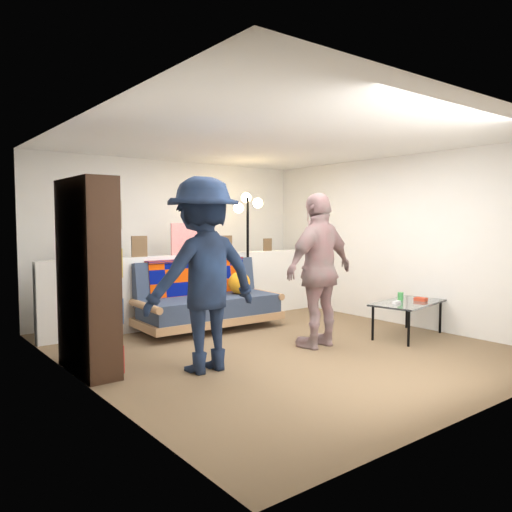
{
  "coord_description": "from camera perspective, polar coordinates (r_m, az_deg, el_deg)",
  "views": [
    {
      "loc": [
        -3.73,
        -4.42,
        1.48
      ],
      "look_at": [
        0.0,
        0.4,
        1.05
      ],
      "focal_mm": 35.0,
      "sensor_mm": 36.0,
      "label": 1
    }
  ],
  "objects": [
    {
      "name": "coffee_table",
      "position": [
        6.69,
        16.98,
        -5.29
      ],
      "size": [
        1.15,
        0.77,
        0.55
      ],
      "color": "black",
      "rests_on": "ground"
    },
    {
      "name": "ground",
      "position": [
        5.97,
        2.39,
        -10.33
      ],
      "size": [
        5.0,
        5.0,
        0.0
      ],
      "primitive_type": "plane",
      "color": "brown",
      "rests_on": "ground"
    },
    {
      "name": "futon_sofa",
      "position": [
        6.91,
        -5.57,
        -5.04
      ],
      "size": [
        1.99,
        1.01,
        0.84
      ],
      "color": "#AA7D52",
      "rests_on": "ground"
    },
    {
      "name": "half_wall_ledge",
      "position": [
        7.32,
        -6.73,
        -3.69
      ],
      "size": [
        4.45,
        0.15,
        1.0
      ],
      "primitive_type": "cube",
      "color": "silver",
      "rests_on": "ground"
    },
    {
      "name": "person_right",
      "position": [
        5.87,
        7.28,
        -1.64
      ],
      "size": [
        1.09,
        0.54,
        1.81
      ],
      "primitive_type": "imported",
      "rotation": [
        0.0,
        0.0,
        3.24
      ],
      "color": "tan",
      "rests_on": "ground"
    },
    {
      "name": "person_left",
      "position": [
        4.92,
        -6.05,
        -2.13
      ],
      "size": [
        1.24,
        0.72,
        1.91
      ],
      "primitive_type": "imported",
      "rotation": [
        0.0,
        0.0,
        3.15
      ],
      "color": "black",
      "rests_on": "ground"
    },
    {
      "name": "ledge_decor",
      "position": [
        7.13,
        -8.26,
        1.55
      ],
      "size": [
        2.97,
        0.02,
        0.45
      ],
      "color": "brown",
      "rests_on": "half_wall_ledge"
    },
    {
      "name": "floor_lamp",
      "position": [
        7.59,
        -0.97,
        3.09
      ],
      "size": [
        0.4,
        0.36,
        1.91
      ],
      "color": "black",
      "rests_on": "ground"
    },
    {
      "name": "room_shell",
      "position": [
        6.15,
        -0.41,
        5.82
      ],
      "size": [
        4.6,
        5.05,
        2.45
      ],
      "color": "silver",
      "rests_on": "ground"
    },
    {
      "name": "bookshelf",
      "position": [
        5.12,
        -18.72,
        -2.9
      ],
      "size": [
        0.31,
        0.94,
        1.89
      ],
      "color": "black",
      "rests_on": "ground"
    }
  ]
}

